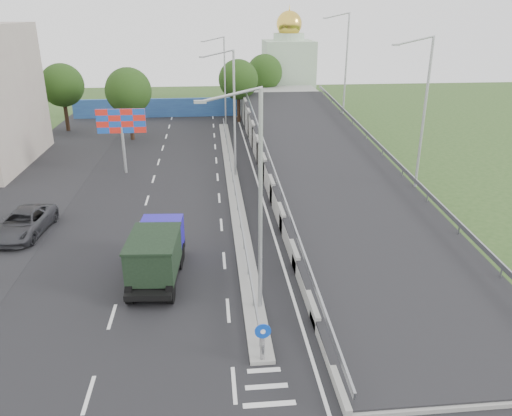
{
  "coord_description": "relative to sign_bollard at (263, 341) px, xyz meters",
  "views": [
    {
      "loc": [
        -1.81,
        -13.85,
        13.06
      ],
      "look_at": [
        0.81,
        13.3,
        2.2
      ],
      "focal_mm": 35.0,
      "sensor_mm": 36.0,
      "label": 1
    }
  ],
  "objects": [
    {
      "name": "tree_median_far",
      "position": [
        2.0,
        45.83,
        4.14
      ],
      "size": [
        4.8,
        4.8,
        7.6
      ],
      "color": "black",
      "rests_on": "ground"
    },
    {
      "name": "billboard",
      "position": [
        -9.0,
        25.83,
        3.15
      ],
      "size": [
        4.0,
        0.24,
        5.5
      ],
      "color": "#B2B5B7",
      "rests_on": "ground"
    },
    {
      "name": "lamp_post_near",
      "position": [
        0.11,
        3.83,
        4.77
      ],
      "size": [
        2.74,
        0.18,
        10.08
      ],
      "color": "#B2B5B7",
      "rests_on": "median"
    },
    {
      "name": "lamp_post_mid",
      "position": [
        0.11,
        23.83,
        4.77
      ],
      "size": [
        2.74,
        0.18,
        10.08
      ],
      "color": "#B2B5B7",
      "rests_on": "median"
    },
    {
      "name": "church",
      "position": [
        10.0,
        57.83,
        4.28
      ],
      "size": [
        7.0,
        7.0,
        13.8
      ],
      "color": "#B2CCAD",
      "rests_on": "ground"
    },
    {
      "name": "sign_bollard",
      "position": [
        0.0,
        0.0,
        0.0
      ],
      "size": [
        0.64,
        0.23,
        1.67
      ],
      "color": "black",
      "rests_on": "median"
    },
    {
      "name": "dump_truck",
      "position": [
        -4.68,
        7.29,
        0.46
      ],
      "size": [
        2.68,
        6.25,
        2.7
      ],
      "rotation": [
        0.0,
        0.0,
        -0.07
      ],
      "color": "black",
      "rests_on": "ground"
    },
    {
      "name": "median",
      "position": [
        0.0,
        21.83,
        -0.93
      ],
      "size": [
        1.0,
        44.0,
        0.2
      ],
      "primitive_type": "cube",
      "color": "gray",
      "rests_on": "ground"
    },
    {
      "name": "lamp_post_far",
      "position": [
        0.11,
        43.83,
        4.77
      ],
      "size": [
        2.74,
        0.18,
        10.08
      ],
      "color": "#B2B5B7",
      "rests_on": "median"
    },
    {
      "name": "tree_left_mid",
      "position": [
        -10.0,
        37.83,
        4.14
      ],
      "size": [
        4.8,
        4.8,
        7.6
      ],
      "color": "black",
      "rests_on": "ground"
    },
    {
      "name": "road_surface",
      "position": [
        -3.0,
        17.83,
        -1.03
      ],
      "size": [
        26.0,
        90.0,
        0.04
      ],
      "primitive_type": "cube",
      "color": "black",
      "rests_on": "ground"
    },
    {
      "name": "tree_left_far",
      "position": [
        -18.0,
        42.83,
        4.14
      ],
      "size": [
        4.8,
        4.8,
        7.6
      ],
      "color": "black",
      "rests_on": "ground"
    },
    {
      "name": "parked_car_c",
      "position": [
        -13.42,
        13.58,
        -0.27
      ],
      "size": [
        3.07,
        5.71,
        1.52
      ],
      "primitive_type": "imported",
      "rotation": [
        0.0,
        0.0,
        -0.1
      ],
      "color": "#333338",
      "rests_on": "ground"
    },
    {
      "name": "tree_ramp_far",
      "position": [
        6.0,
        52.83,
        4.14
      ],
      "size": [
        4.8,
        4.8,
        7.6
      ],
      "color": "black",
      "rests_on": "ground"
    },
    {
      "name": "blue_wall",
      "position": [
        -4.0,
        49.83,
        0.17
      ],
      "size": [
        30.0,
        0.5,
        2.4
      ],
      "primitive_type": "cube",
      "color": "#284793",
      "rests_on": "ground"
    },
    {
      "name": "median_guardrail",
      "position": [
        0.0,
        21.83,
        -0.28
      ],
      "size": [
        0.09,
        44.0,
        0.71
      ],
      "color": "gray",
      "rests_on": "median"
    },
    {
      "name": "overpass_ramp",
      "position": [
        7.5,
        21.83,
        0.72
      ],
      "size": [
        10.0,
        50.0,
        3.5
      ],
      "color": "gray",
      "rests_on": "ground"
    },
    {
      "name": "ground",
      "position": [
        0.0,
        -2.17,
        -1.03
      ],
      "size": [
        160.0,
        160.0,
        0.0
      ],
      "primitive_type": "plane",
      "color": "#2D4C1E",
      "rests_on": "ground"
    },
    {
      "name": "parking_strip",
      "position": [
        -16.0,
        17.83,
        -1.03
      ],
      "size": [
        8.0,
        90.0,
        0.05
      ],
      "primitive_type": "cube",
      "color": "black",
      "rests_on": "ground"
    }
  ]
}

